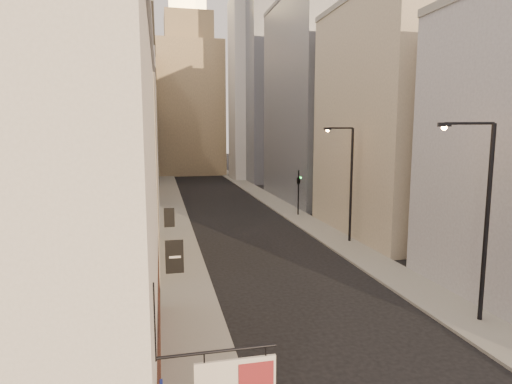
# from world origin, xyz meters

# --- Properties ---
(sidewalk_left) EXTENTS (3.00, 140.00, 0.15)m
(sidewalk_left) POSITION_xyz_m (-6.50, 55.00, 0.07)
(sidewalk_left) COLOR gray
(sidewalk_left) RESTS_ON ground
(sidewalk_right) EXTENTS (3.00, 140.00, 0.15)m
(sidewalk_right) POSITION_xyz_m (6.50, 55.00, 0.07)
(sidewalk_right) COLOR gray
(sidewalk_right) RESTS_ON ground
(near_building_left) EXTENTS (8.30, 23.04, 12.30)m
(near_building_left) POSITION_xyz_m (-10.99, 9.00, 6.02)
(near_building_left) COLOR brown
(near_building_left) RESTS_ON ground
(left_bldg_beige) EXTENTS (8.00, 12.00, 16.00)m
(left_bldg_beige) POSITION_xyz_m (-12.00, 26.00, 8.00)
(left_bldg_beige) COLOR gray
(left_bldg_beige) RESTS_ON ground
(left_bldg_grey) EXTENTS (8.00, 16.00, 20.00)m
(left_bldg_grey) POSITION_xyz_m (-12.00, 42.00, 10.00)
(left_bldg_grey) COLOR gray
(left_bldg_grey) RESTS_ON ground
(left_bldg_tan) EXTENTS (8.00, 18.00, 17.00)m
(left_bldg_tan) POSITION_xyz_m (-12.00, 60.00, 8.50)
(left_bldg_tan) COLOR #8B7657
(left_bldg_tan) RESTS_ON ground
(left_bldg_wingrid) EXTENTS (8.00, 20.00, 24.00)m
(left_bldg_wingrid) POSITION_xyz_m (-12.00, 80.00, 12.00)
(left_bldg_wingrid) COLOR gray
(left_bldg_wingrid) RESTS_ON ground
(right_bldg_beige) EXTENTS (8.00, 16.00, 20.00)m
(right_bldg_beige) POSITION_xyz_m (12.00, 30.00, 10.00)
(right_bldg_beige) COLOR gray
(right_bldg_beige) RESTS_ON ground
(right_bldg_wingrid) EXTENTS (8.00, 20.00, 26.00)m
(right_bldg_wingrid) POSITION_xyz_m (12.00, 50.00, 13.00)
(right_bldg_wingrid) COLOR gray
(right_bldg_wingrid) RESTS_ON ground
(highrise) EXTENTS (21.00, 23.00, 51.20)m
(highrise) POSITION_xyz_m (18.00, 78.00, 25.66)
(highrise) COLOR gray
(highrise) RESTS_ON ground
(clock_tower) EXTENTS (14.00, 14.00, 44.90)m
(clock_tower) POSITION_xyz_m (-1.00, 92.00, 17.63)
(clock_tower) COLOR #8B7657
(clock_tower) RESTS_ON ground
(white_tower) EXTENTS (8.00, 8.00, 41.50)m
(white_tower) POSITION_xyz_m (10.00, 78.00, 18.61)
(white_tower) COLOR silver
(white_tower) RESTS_ON ground
(streetlamp_near) EXTENTS (2.32, 1.21, 9.51)m
(streetlamp_near) POSITION_xyz_m (6.72, 12.13, 5.43)
(streetlamp_near) COLOR black
(streetlamp_near) RESTS_ON ground
(streetlamp_mid) EXTENTS (2.48, 0.42, 9.45)m
(streetlamp_mid) POSITION_xyz_m (7.09, 27.37, 5.40)
(streetlamp_mid) COLOR black
(streetlamp_mid) RESTS_ON ground
(traffic_light_right) EXTENTS (0.73, 0.73, 5.00)m
(traffic_light_right) POSITION_xyz_m (6.79, 39.20, 3.87)
(traffic_light_right) COLOR black
(traffic_light_right) RESTS_ON ground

